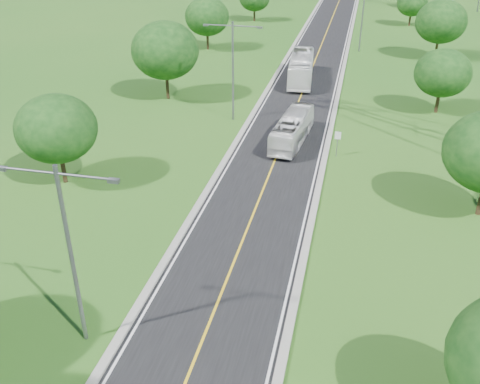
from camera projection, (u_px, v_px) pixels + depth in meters
The scene contains 16 objects.
ground at pixel (306, 82), 67.92m from camera, with size 260.00×260.00×0.00m, color #225B19.
road at pixel (312, 69), 73.05m from camera, with size 8.00×150.00×0.06m, color black.
curb_left at pixel (281, 67), 73.85m from camera, with size 0.50×150.00×0.22m, color gray.
curb_right at pixel (343, 71), 72.18m from camera, with size 0.50×150.00×0.22m, color gray.
speed_limit_sign at pixel (338, 140), 47.26m from camera, with size 0.55×0.09×2.40m.
streetlight_near_left at pixel (69, 243), 25.09m from camera, with size 5.90×0.25×10.00m.
streetlight_mid_left at pixel (233, 63), 53.40m from camera, with size 5.90×0.25×10.00m.
streetlight_far_right at pixel (363, 11), 79.36m from camera, with size 5.90×0.25×10.00m.
tree_lb at pixel (56, 129), 41.39m from camera, with size 6.30×6.30×7.33m.
tree_lc at pixel (165, 50), 59.62m from camera, with size 7.56×7.56×8.79m.
tree_ld at pixel (207, 17), 80.90m from camera, with size 6.72×6.72×7.82m.
tree_rc at pixel (443, 73), 56.07m from camera, with size 5.88×5.88×6.84m.
tree_rd at pixel (441, 22), 75.82m from camera, with size 7.14×7.14×8.30m.
tree_re at pixel (412, 3), 97.49m from camera, with size 5.46×5.46×6.35m.
bus_outbound at pixel (292, 129), 50.06m from camera, with size 2.23×9.55×2.66m, color silver.
bus_inbound at pixel (301, 68), 67.53m from camera, with size 2.79×11.91×3.32m, color white.
Camera 1 is at (6.50, -6.62, 19.98)m, focal length 40.00 mm.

